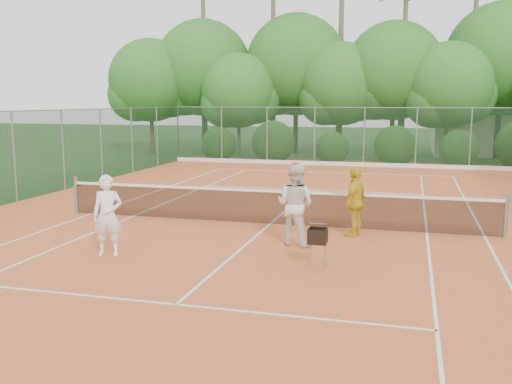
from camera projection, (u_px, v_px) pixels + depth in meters
The scene contains 14 objects.
ground at pixel (269, 225), 15.49m from camera, with size 120.00×120.00×0.00m, color #1F4418.
clay_court at pixel (269, 225), 15.49m from camera, with size 18.00×36.00×0.02m, color #CB612E.
club_building at pixel (500, 131), 35.78m from camera, with size 8.00×5.00×3.00m, color beige.
tennis_net at pixel (270, 206), 15.41m from camera, with size 11.97×0.10×1.10m.
player_white at pixel (108, 215), 12.30m from camera, with size 0.64×0.42×1.76m, color white.
player_center_grp at pixel (295, 204), 13.18m from camera, with size 1.09×0.96×1.93m.
player_yellow at pixel (355, 202), 14.08m from camera, with size 1.01×0.42×1.72m, color gold.
ball_hopper at pixel (318, 237), 11.36m from camera, with size 0.36×0.36×0.81m.
stray_ball_a at pixel (346, 176), 25.45m from camera, with size 0.07×0.07×0.07m, color yellow.
stray_ball_b at pixel (400, 180), 23.98m from camera, with size 0.07×0.07×0.07m, color yellow.
stray_ball_c at pixel (446, 185), 22.61m from camera, with size 0.07×0.07×0.07m, color #B4D030.
court_markings at pixel (269, 224), 15.49m from camera, with size 11.03×23.83×0.01m.
fence_back at pixel (339, 137), 29.54m from camera, with size 18.07×0.07×3.00m.
tropical_treeline at pixel (376, 71), 33.58m from camera, with size 32.10×8.49×15.03m.
Camera 1 is at (3.63, -14.72, 3.34)m, focal length 40.00 mm.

